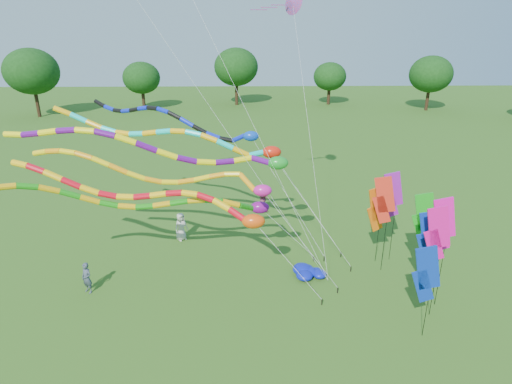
{
  "coord_description": "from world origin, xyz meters",
  "views": [
    {
      "loc": [
        -1.43,
        -13.62,
        11.7
      ],
      "look_at": [
        -0.98,
        4.29,
        4.8
      ],
      "focal_mm": 30.0,
      "sensor_mm": 36.0,
      "label": 1
    }
  ],
  "objects_px": {
    "person_a": "(181,227)",
    "person_b": "(87,278)",
    "blue_nylon_heap": "(309,269)",
    "person_c": "(264,198)",
    "tube_kite_orange": "(179,176)",
    "tube_kite_red": "(167,200)"
  },
  "relations": [
    {
      "from": "person_a",
      "to": "person_b",
      "type": "xyz_separation_m",
      "value": [
        -3.66,
        -5.28,
        -0.07
      ]
    },
    {
      "from": "blue_nylon_heap",
      "to": "person_b",
      "type": "relative_size",
      "value": 1.19
    },
    {
      "from": "blue_nylon_heap",
      "to": "person_c",
      "type": "xyz_separation_m",
      "value": [
        -1.96,
        8.08,
        0.65
      ]
    },
    {
      "from": "person_b",
      "to": "person_a",
      "type": "bearing_deg",
      "value": 86.98
    },
    {
      "from": "tube_kite_orange",
      "to": "person_a",
      "type": "height_order",
      "value": "tube_kite_orange"
    },
    {
      "from": "tube_kite_orange",
      "to": "blue_nylon_heap",
      "type": "distance_m",
      "value": 8.2
    },
    {
      "from": "person_a",
      "to": "person_c",
      "type": "distance_m",
      "value": 6.56
    },
    {
      "from": "tube_kite_orange",
      "to": "blue_nylon_heap",
      "type": "bearing_deg",
      "value": 15.72
    },
    {
      "from": "blue_nylon_heap",
      "to": "tube_kite_orange",
      "type": "bearing_deg",
      "value": -170.56
    },
    {
      "from": "tube_kite_orange",
      "to": "person_c",
      "type": "relative_size",
      "value": 7.45
    },
    {
      "from": "tube_kite_red",
      "to": "tube_kite_orange",
      "type": "distance_m",
      "value": 1.31
    },
    {
      "from": "tube_kite_red",
      "to": "tube_kite_orange",
      "type": "bearing_deg",
      "value": 9.22
    },
    {
      "from": "person_c",
      "to": "person_a",
      "type": "bearing_deg",
      "value": 101.68
    },
    {
      "from": "person_a",
      "to": "person_c",
      "type": "relative_size",
      "value": 0.94
    },
    {
      "from": "blue_nylon_heap",
      "to": "person_c",
      "type": "relative_size",
      "value": 1.02
    },
    {
      "from": "person_c",
      "to": "person_b",
      "type": "bearing_deg",
      "value": 109.33
    },
    {
      "from": "blue_nylon_heap",
      "to": "person_a",
      "type": "height_order",
      "value": "person_a"
    },
    {
      "from": "tube_kite_orange",
      "to": "person_b",
      "type": "height_order",
      "value": "tube_kite_orange"
    },
    {
      "from": "person_a",
      "to": "person_c",
      "type": "xyz_separation_m",
      "value": [
        5.04,
        4.19,
        0.05
      ]
    },
    {
      "from": "person_b",
      "to": "blue_nylon_heap",
      "type": "bearing_deg",
      "value": 39.22
    },
    {
      "from": "blue_nylon_heap",
      "to": "person_b",
      "type": "xyz_separation_m",
      "value": [
        -10.66,
        -1.4,
        0.52
      ]
    },
    {
      "from": "tube_kite_red",
      "to": "person_a",
      "type": "distance_m",
      "value": 6.08
    }
  ]
}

